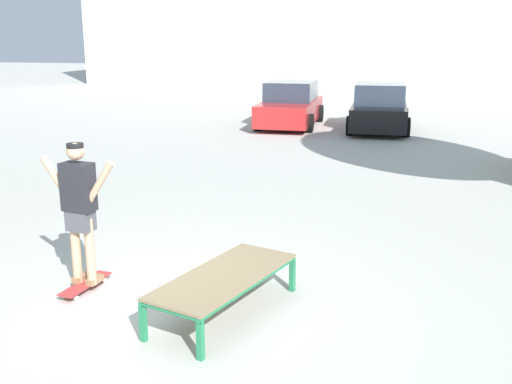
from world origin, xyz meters
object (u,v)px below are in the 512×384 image
at_px(skate_box, 224,278).
at_px(skater, 79,204).
at_px(car_red, 290,106).
at_px(skateboard, 86,284).
at_px(car_black, 379,109).

relative_size(skate_box, skater, 1.21).
xyz_separation_m(skate_box, car_red, (-1.83, 14.40, 0.28)).
distance_m(skate_box, skateboard, 1.84).
distance_m(skate_box, skater, 1.92).
relative_size(skateboard, skater, 0.48).
xyz_separation_m(skate_box, skateboard, (-1.79, 0.22, -0.34)).
distance_m(skateboard, skater, 0.99).
bearing_deg(car_black, car_red, 175.71).
bearing_deg(skate_box, car_black, 85.35).
distance_m(skater, car_black, 14.27).
distance_m(skateboard, car_red, 14.19).
bearing_deg(skater, skate_box, -7.11).
bearing_deg(skater, car_red, 90.14).
bearing_deg(skate_box, car_red, 97.23).
bearing_deg(car_black, skater, -101.92).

